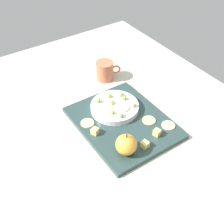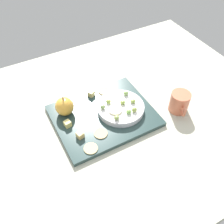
{
  "view_description": "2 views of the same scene",
  "coord_description": "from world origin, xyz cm",
  "px_view_note": "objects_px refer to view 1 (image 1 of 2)",
  "views": [
    {
      "loc": [
        61.9,
        -45.19,
        77.68
      ],
      "look_at": [
        -1.34,
        -2.75,
        9.25
      ],
      "focal_mm": 47.41,
      "sensor_mm": 36.0,
      "label": 1
    },
    {
      "loc": [
        28.49,
        56.66,
        74.91
      ],
      "look_at": [
        -0.86,
        2.51,
        8.07
      ],
      "focal_mm": 40.23,
      "sensor_mm": 36.0,
      "label": 2
    }
  ],
  "objects_px": {
    "serving_dish": "(115,107)",
    "cup": "(105,71)",
    "grape_2": "(121,94)",
    "cracker_2": "(87,123)",
    "cracker_0": "(168,125)",
    "grape_7": "(112,112)",
    "platter": "(123,122)",
    "grape_3": "(121,115)",
    "grape_6": "(109,96)",
    "cheese_cube_0": "(157,133)",
    "cheese_cube_2": "(95,131)",
    "cheese_cube_1": "(145,144)",
    "apple_slice_0": "(122,108)",
    "grape_5": "(98,100)",
    "grape_4": "(133,105)",
    "cracker_1": "(149,120)",
    "grape_0": "(124,98)",
    "grape_1": "(112,102)",
    "apple_whole": "(126,145)"
  },
  "relations": [
    {
      "from": "apple_whole",
      "to": "cheese_cube_0",
      "type": "bearing_deg",
      "value": 91.29
    },
    {
      "from": "serving_dish",
      "to": "cheese_cube_2",
      "type": "height_order",
      "value": "same"
    },
    {
      "from": "grape_1",
      "to": "grape_2",
      "type": "relative_size",
      "value": 1.0
    },
    {
      "from": "grape_1",
      "to": "grape_5",
      "type": "relative_size",
      "value": 1.0
    },
    {
      "from": "cheese_cube_0",
      "to": "cracker_2",
      "type": "distance_m",
      "value": 0.24
    },
    {
      "from": "cracker_1",
      "to": "grape_0",
      "type": "bearing_deg",
      "value": -170.77
    },
    {
      "from": "grape_4",
      "to": "grape_7",
      "type": "height_order",
      "value": "same"
    },
    {
      "from": "cracker_2",
      "to": "grape_7",
      "type": "height_order",
      "value": "grape_7"
    },
    {
      "from": "grape_1",
      "to": "grape_4",
      "type": "distance_m",
      "value": 0.08
    },
    {
      "from": "serving_dish",
      "to": "cheese_cube_2",
      "type": "relative_size",
      "value": 8.04
    },
    {
      "from": "platter",
      "to": "grape_3",
      "type": "distance_m",
      "value": 0.04
    },
    {
      "from": "cheese_cube_2",
      "to": "grape_5",
      "type": "bearing_deg",
      "value": 143.34
    },
    {
      "from": "cracker_1",
      "to": "cup",
      "type": "xyz_separation_m",
      "value": [
        -0.32,
        0.02,
        0.02
      ]
    },
    {
      "from": "grape_6",
      "to": "grape_7",
      "type": "bearing_deg",
      "value": -27.31
    },
    {
      "from": "cracker_2",
      "to": "serving_dish",
      "type": "bearing_deg",
      "value": 93.87
    },
    {
      "from": "apple_whole",
      "to": "grape_5",
      "type": "bearing_deg",
      "value": 169.47
    },
    {
      "from": "cracker_1",
      "to": "grape_7",
      "type": "height_order",
      "value": "grape_7"
    },
    {
      "from": "cheese_cube_0",
      "to": "cracker_1",
      "type": "xyz_separation_m",
      "value": [
        -0.07,
        0.02,
        -0.01
      ]
    },
    {
      "from": "cheese_cube_2",
      "to": "cheese_cube_1",
      "type": "bearing_deg",
      "value": 35.92
    },
    {
      "from": "cracker_1",
      "to": "grape_5",
      "type": "distance_m",
      "value": 0.2
    },
    {
      "from": "cheese_cube_0",
      "to": "cheese_cube_2",
      "type": "xyz_separation_m",
      "value": [
        -0.12,
        -0.17,
        0.0
      ]
    },
    {
      "from": "apple_whole",
      "to": "cracker_2",
      "type": "distance_m",
      "value": 0.19
    },
    {
      "from": "grape_2",
      "to": "cup",
      "type": "relative_size",
      "value": 0.19
    },
    {
      "from": "platter",
      "to": "cracker_0",
      "type": "relative_size",
      "value": 7.65
    },
    {
      "from": "serving_dish",
      "to": "cracker_0",
      "type": "bearing_deg",
      "value": 31.31
    },
    {
      "from": "grape_0",
      "to": "grape_1",
      "type": "bearing_deg",
      "value": -95.41
    },
    {
      "from": "cup",
      "to": "cheese_cube_0",
      "type": "bearing_deg",
      "value": -6.65
    },
    {
      "from": "apple_slice_0",
      "to": "serving_dish",
      "type": "bearing_deg",
      "value": -160.75
    },
    {
      "from": "serving_dish",
      "to": "grape_6",
      "type": "relative_size",
      "value": 9.28
    },
    {
      "from": "platter",
      "to": "cracker_1",
      "type": "distance_m",
      "value": 0.09
    },
    {
      "from": "cracker_2",
      "to": "cheese_cube_1",
      "type": "bearing_deg",
      "value": 26.68
    },
    {
      "from": "cracker_2",
      "to": "grape_6",
      "type": "bearing_deg",
      "value": 113.66
    },
    {
      "from": "serving_dish",
      "to": "apple_slice_0",
      "type": "distance_m",
      "value": 0.03
    },
    {
      "from": "serving_dish",
      "to": "cup",
      "type": "distance_m",
      "value": 0.22
    },
    {
      "from": "cheese_cube_1",
      "to": "cup",
      "type": "relative_size",
      "value": 0.22
    },
    {
      "from": "serving_dish",
      "to": "cracker_0",
      "type": "xyz_separation_m",
      "value": [
        0.17,
        0.11,
        -0.01
      ]
    },
    {
      "from": "apple_whole",
      "to": "cheese_cube_1",
      "type": "xyz_separation_m",
      "value": [
        0.02,
        0.06,
        -0.02
      ]
    },
    {
      "from": "grape_1",
      "to": "cup",
      "type": "bearing_deg",
      "value": 153.68
    },
    {
      "from": "platter",
      "to": "grape_3",
      "type": "xyz_separation_m",
      "value": [
        -0.0,
        -0.01,
        0.04
      ]
    },
    {
      "from": "platter",
      "to": "cracker_0",
      "type": "xyz_separation_m",
      "value": [
        0.11,
        0.12,
        0.01
      ]
    },
    {
      "from": "cheese_cube_2",
      "to": "grape_7",
      "type": "bearing_deg",
      "value": 108.95
    },
    {
      "from": "cracker_1",
      "to": "cup",
      "type": "bearing_deg",
      "value": 175.79
    },
    {
      "from": "serving_dish",
      "to": "grape_6",
      "type": "distance_m",
      "value": 0.05
    },
    {
      "from": "grape_4",
      "to": "serving_dish",
      "type": "bearing_deg",
      "value": -132.01
    },
    {
      "from": "cracker_2",
      "to": "apple_slice_0",
      "type": "xyz_separation_m",
      "value": [
        0.02,
        0.13,
        0.02
      ]
    },
    {
      "from": "grape_5",
      "to": "cracker_0",
      "type": "bearing_deg",
      "value": 33.66
    },
    {
      "from": "grape_2",
      "to": "grape_4",
      "type": "relative_size",
      "value": 1.0
    },
    {
      "from": "serving_dish",
      "to": "grape_6",
      "type": "bearing_deg",
      "value": 170.88
    },
    {
      "from": "apple_whole",
      "to": "cup",
      "type": "bearing_deg",
      "value": 155.96
    },
    {
      "from": "cheese_cube_2",
      "to": "grape_4",
      "type": "relative_size",
      "value": 1.15
    }
  ]
}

